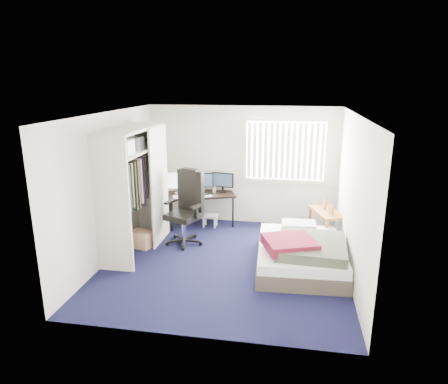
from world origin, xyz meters
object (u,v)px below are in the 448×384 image
at_px(desk, 201,192).
at_px(nightstand, 327,214).
at_px(bed, 301,252).
at_px(office_chair, 186,215).

xyz_separation_m(desk, nightstand, (2.58, -0.43, -0.21)).
height_order(nightstand, bed, nightstand).
relative_size(nightstand, bed, 0.49).
xyz_separation_m(office_chair, bed, (2.14, -0.74, -0.27)).
distance_m(nightstand, bed, 1.41).
bearing_deg(desk, office_chair, -92.97).
distance_m(office_chair, nightstand, 2.69).
relative_size(office_chair, nightstand, 1.49).
height_order(desk, bed, desk).
bearing_deg(nightstand, office_chair, -168.05).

